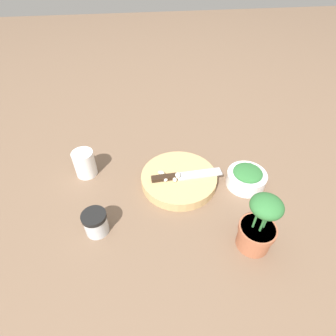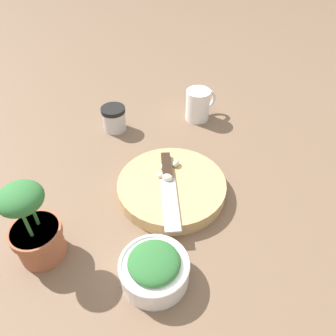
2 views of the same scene
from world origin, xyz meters
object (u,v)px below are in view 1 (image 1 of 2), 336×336
cutting_board (179,179)px  garlic_cloves (171,176)px  chef_knife (182,176)px  coffee_mug (84,163)px  potted_herb (258,228)px  herb_bowl (247,177)px  spice_jar (96,223)px

cutting_board → garlic_cloves: bearing=17.3°
cutting_board → garlic_cloves: size_ratio=3.26×
chef_knife → coffee_mug: size_ratio=2.43×
garlic_cloves → potted_herb: potted_herb is taller
chef_knife → garlic_cloves: size_ratio=3.06×
chef_knife → coffee_mug: (0.32, -0.10, 0.01)m
potted_herb → chef_knife: bearing=-59.6°
garlic_cloves → coffee_mug: bearing=-19.4°
coffee_mug → cutting_board: bearing=163.5°
herb_bowl → potted_herb: 0.23m
cutting_board → potted_herb: bearing=121.3°
coffee_mug → potted_herb: size_ratio=0.53×
cutting_board → coffee_mug: coffee_mug is taller
spice_jar → herb_bowl: bearing=-166.4°
herb_bowl → spice_jar: size_ratio=1.81×
chef_knife → herb_bowl: herb_bowl is taller
herb_bowl → coffee_mug: (0.54, -0.13, 0.01)m
garlic_cloves → spice_jar: spice_jar is taller
chef_knife → coffee_mug: bearing=-109.8°
herb_bowl → coffee_mug: size_ratio=1.33×
spice_jar → cutting_board: bearing=-149.2°
chef_knife → potted_herb: size_ratio=1.28×
chef_knife → spice_jar: spice_jar is taller
spice_jar → potted_herb: bearing=166.1°
cutting_board → potted_herb: potted_herb is taller
garlic_cloves → potted_herb: 0.32m
spice_jar → potted_herb: size_ratio=0.39×
cutting_board → coffee_mug: 0.33m
chef_knife → garlic_cloves: garlic_cloves is taller
herb_bowl → cutting_board: bearing=-10.3°
chef_knife → potted_herb: 0.30m
garlic_cloves → potted_herb: (-0.19, 0.25, 0.04)m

